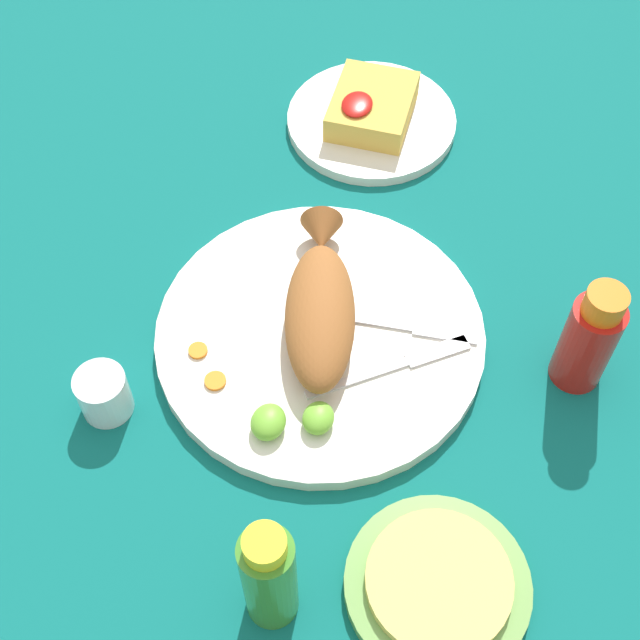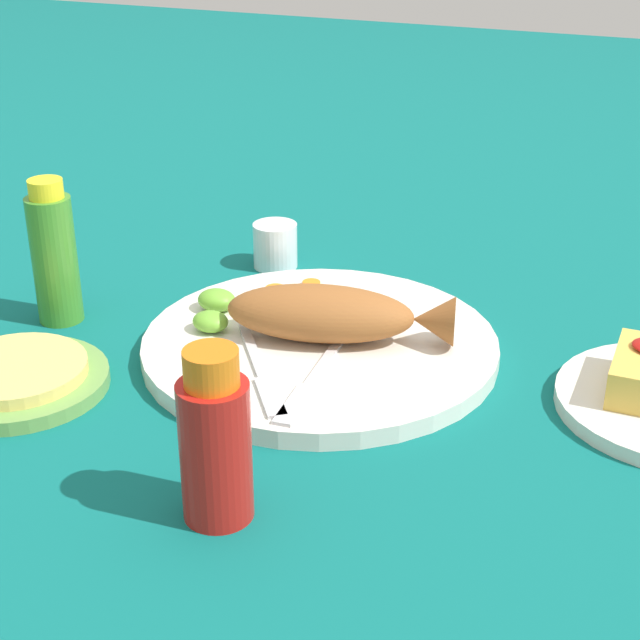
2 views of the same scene
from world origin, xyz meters
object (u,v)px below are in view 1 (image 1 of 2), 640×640
(fork_near, at_px, (405,326))
(side_plate_fries, at_px, (371,121))
(fried_fish, at_px, (320,306))
(salt_cup, at_px, (104,396))
(fork_far, at_px, (399,364))
(hot_sauce_bottle_green, at_px, (269,576))
(hot_sauce_bottle_red, at_px, (589,339))
(main_plate, at_px, (320,335))
(tortilla_plate, at_px, (437,586))

(fork_near, height_order, side_plate_fries, fork_near)
(fried_fish, relative_size, salt_cup, 4.31)
(salt_cup, bearing_deg, fork_far, 112.67)
(fork_near, xyz_separation_m, fork_far, (0.05, 0.00, 0.00))
(fried_fish, xyz_separation_m, fork_near, (-0.02, 0.09, -0.03))
(fried_fish, distance_m, hot_sauce_bottle_green, 0.31)
(fried_fish, xyz_separation_m, hot_sauce_bottle_green, (0.30, 0.04, 0.03))
(hot_sauce_bottle_red, height_order, side_plate_fries, hot_sauce_bottle_red)
(main_plate, xyz_separation_m, fried_fish, (-0.01, -0.00, 0.04))
(fried_fish, bearing_deg, salt_cup, -65.47)
(salt_cup, distance_m, tortilla_plate, 0.38)
(fork_far, height_order, hot_sauce_bottle_red, hot_sauce_bottle_red)
(main_plate, distance_m, hot_sauce_bottle_red, 0.28)
(hot_sauce_bottle_green, bearing_deg, side_plate_fries, -174.81)
(hot_sauce_bottle_green, bearing_deg, fork_far, 167.77)
(hot_sauce_bottle_red, bearing_deg, salt_cup, -69.97)
(fork_near, xyz_separation_m, hot_sauce_bottle_red, (-0.00, 0.19, 0.05))
(fork_far, relative_size, salt_cup, 2.89)
(hot_sauce_bottle_red, bearing_deg, tortilla_plate, -20.09)
(fork_near, distance_m, salt_cup, 0.33)
(side_plate_fries, bearing_deg, main_plate, 3.92)
(hot_sauce_bottle_green, relative_size, tortilla_plate, 0.91)
(hot_sauce_bottle_green, relative_size, side_plate_fries, 0.72)
(fork_far, relative_size, hot_sauce_bottle_red, 1.11)
(fried_fish, bearing_deg, fork_far, 56.51)
(hot_sauce_bottle_red, height_order, salt_cup, hot_sauce_bottle_red)
(main_plate, relative_size, fork_near, 1.93)
(main_plate, height_order, fork_far, fork_far)
(fork_near, xyz_separation_m, side_plate_fries, (-0.31, -0.11, -0.01))
(salt_cup, distance_m, side_plate_fries, 0.51)
(salt_cup, bearing_deg, main_plate, 126.02)
(fried_fish, bearing_deg, side_plate_fries, 169.15)
(fork_near, bearing_deg, side_plate_fries, 105.27)
(hot_sauce_bottle_red, bearing_deg, main_plate, -83.65)
(hot_sauce_bottle_green, distance_m, side_plate_fries, 0.64)
(fork_far, height_order, salt_cup, salt_cup)
(fork_near, distance_m, hot_sauce_bottle_green, 0.33)
(main_plate, bearing_deg, hot_sauce_bottle_green, 6.68)
(fork_near, bearing_deg, main_plate, -166.44)
(fried_fish, xyz_separation_m, fork_far, (0.03, 0.10, -0.03))
(tortilla_plate, bearing_deg, hot_sauce_bottle_green, -69.49)
(tortilla_plate, bearing_deg, fork_far, -158.86)
(fork_near, bearing_deg, fork_far, -88.61)
(main_plate, height_order, hot_sauce_bottle_green, hot_sauce_bottle_green)
(hot_sauce_bottle_green, xyz_separation_m, tortilla_plate, (-0.05, 0.14, -0.07))
(fork_near, height_order, tortilla_plate, fork_near)
(fork_far, xyz_separation_m, side_plate_fries, (-0.36, -0.12, -0.01))
(main_plate, distance_m, fried_fish, 0.04)
(fork_near, distance_m, side_plate_fries, 0.33)
(fork_near, height_order, hot_sauce_bottle_green, hot_sauce_bottle_green)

